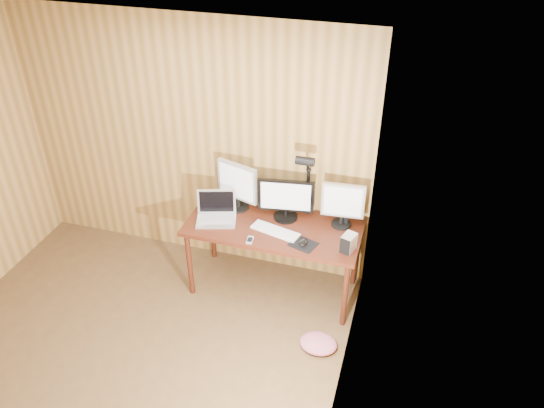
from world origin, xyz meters
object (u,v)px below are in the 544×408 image
at_px(laptop, 216,212).
at_px(keyboard, 275,231).
at_px(mouse, 303,242).
at_px(desk_lamp, 306,176).
at_px(monitor_center, 286,199).
at_px(monitor_right, 343,204).
at_px(phone, 250,240).
at_px(monitor_left, 237,185).
at_px(hard_drive, 348,243).
at_px(desk, 276,232).
at_px(speaker, 346,218).

bearing_deg(laptop, keyboard, -22.25).
height_order(laptop, mouse, laptop).
relative_size(keyboard, desk_lamp, 0.66).
bearing_deg(monitor_center, mouse, -62.34).
relative_size(monitor_right, keyboard, 0.92).
height_order(laptop, phone, laptop).
bearing_deg(desk_lamp, monitor_left, 172.17).
xyz_separation_m(monitor_left, mouse, (0.73, -0.38, -0.24)).
height_order(monitor_right, hard_drive, monitor_right).
height_order(laptop, keyboard, laptop).
xyz_separation_m(monitor_center, monitor_left, (-0.48, 0.03, 0.05)).
bearing_deg(hard_drive, phone, -154.25).
distance_m(mouse, phone, 0.47).
bearing_deg(desk, hard_drive, -18.17).
distance_m(monitor_left, desk_lamp, 0.67).
bearing_deg(desk_lamp, keyboard, -134.00).
bearing_deg(desk_lamp, monitor_center, -169.89).
height_order(monitor_center, laptop, monitor_center).
distance_m(hard_drive, speaker, 0.39).
bearing_deg(phone, speaker, 25.49).
distance_m(keyboard, speaker, 0.66).
xyz_separation_m(monitor_right, speaker, (0.04, 0.03, -0.17)).
relative_size(phone, speaker, 0.87).
distance_m(monitor_right, hard_drive, 0.40).
relative_size(monitor_right, speaker, 3.30).
relative_size(mouse, hard_drive, 0.68).
bearing_deg(desk, mouse, -39.09).
bearing_deg(keyboard, mouse, -6.27).
xyz_separation_m(hard_drive, speaker, (-0.09, 0.38, -0.01)).
relative_size(phone, desk_lamp, 0.16).
distance_m(monitor_right, phone, 0.89).
bearing_deg(monitor_right, monitor_center, 178.58).
height_order(desk, keyboard, keyboard).
xyz_separation_m(monitor_center, keyboard, (-0.03, -0.24, -0.20)).
bearing_deg(speaker, hard_drive, -77.42).
bearing_deg(keyboard, speaker, 41.90).
distance_m(monitor_center, hard_drive, 0.73).
xyz_separation_m(mouse, hard_drive, (0.38, 0.03, 0.06)).
bearing_deg(phone, hard_drive, 0.11).
height_order(laptop, hard_drive, laptop).
bearing_deg(mouse, keyboard, -176.56).
bearing_deg(monitor_right, keyboard, -158.58).
xyz_separation_m(monitor_left, laptop, (-0.14, -0.22, -0.20)).
xyz_separation_m(mouse, desk_lamp, (-0.09, 0.41, 0.42)).
bearing_deg(monitor_left, desk_lamp, 20.32).
xyz_separation_m(desk, keyboard, (0.04, -0.16, 0.13)).
relative_size(monitor_right, mouse, 3.85).
bearing_deg(speaker, monitor_center, -173.26).
xyz_separation_m(monitor_center, phone, (-0.21, -0.43, -0.20)).
relative_size(laptop, speaker, 3.23).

